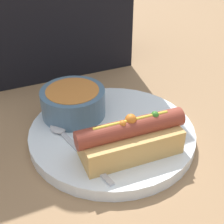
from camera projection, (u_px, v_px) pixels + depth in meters
ground_plane at (112, 138)px, 0.53m from camera, size 4.00×4.00×0.00m
dinner_plate at (112, 133)px, 0.52m from camera, size 0.28×0.28×0.02m
hot_dog at (130, 139)px, 0.45m from camera, size 0.16×0.07×0.07m
soup_bowl at (73, 101)px, 0.54m from camera, size 0.11×0.11×0.05m
spoon at (67, 138)px, 0.49m from camera, size 0.05×0.17×0.01m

